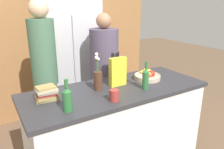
{
  "coord_description": "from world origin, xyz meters",
  "views": [
    {
      "loc": [
        -1.1,
        -1.73,
        1.73
      ],
      "look_at": [
        0.0,
        0.09,
        1.04
      ],
      "focal_mm": 35.0,
      "sensor_mm": 36.0,
      "label": 1
    }
  ],
  "objects_px": {
    "fruit_bowl": "(148,76)",
    "knife_block": "(115,68)",
    "cereal_box": "(118,72)",
    "coffee_mug": "(114,95)",
    "bottle_vinegar": "(67,99)",
    "person_in_blue": "(104,70)",
    "bottle_oil": "(145,78)",
    "flower_vase": "(98,79)",
    "person_at_sink": "(45,69)",
    "book_stack": "(47,93)",
    "refrigerator": "(71,58)"
  },
  "relations": [
    {
      "from": "refrigerator",
      "to": "flower_vase",
      "type": "bearing_deg",
      "value": -98.57
    },
    {
      "from": "cereal_box",
      "to": "bottle_oil",
      "type": "height_order",
      "value": "cereal_box"
    },
    {
      "from": "flower_vase",
      "to": "book_stack",
      "type": "bearing_deg",
      "value": 178.18
    },
    {
      "from": "bottle_vinegar",
      "to": "person_in_blue",
      "type": "height_order",
      "value": "person_in_blue"
    },
    {
      "from": "knife_block",
      "to": "flower_vase",
      "type": "distance_m",
      "value": 0.4
    },
    {
      "from": "book_stack",
      "to": "bottle_vinegar",
      "type": "height_order",
      "value": "bottle_vinegar"
    },
    {
      "from": "person_at_sink",
      "to": "person_in_blue",
      "type": "relative_size",
      "value": 1.1
    },
    {
      "from": "refrigerator",
      "to": "cereal_box",
      "type": "relative_size",
      "value": 6.51
    },
    {
      "from": "fruit_bowl",
      "to": "book_stack",
      "type": "distance_m",
      "value": 1.13
    },
    {
      "from": "fruit_bowl",
      "to": "bottle_vinegar",
      "type": "xyz_separation_m",
      "value": [
        -1.04,
        -0.26,
        0.07
      ]
    },
    {
      "from": "fruit_bowl",
      "to": "person_at_sink",
      "type": "distance_m",
      "value": 1.16
    },
    {
      "from": "flower_vase",
      "to": "person_at_sink",
      "type": "xyz_separation_m",
      "value": [
        -0.35,
        0.62,
        -0.0
      ]
    },
    {
      "from": "book_stack",
      "to": "person_in_blue",
      "type": "distance_m",
      "value": 1.07
    },
    {
      "from": "coffee_mug",
      "to": "cereal_box",
      "type": "bearing_deg",
      "value": 52.82
    },
    {
      "from": "book_stack",
      "to": "bottle_oil",
      "type": "relative_size",
      "value": 0.71
    },
    {
      "from": "knife_block",
      "to": "person_in_blue",
      "type": "height_order",
      "value": "person_in_blue"
    },
    {
      "from": "bottle_vinegar",
      "to": "person_at_sink",
      "type": "xyz_separation_m",
      "value": [
        0.06,
        0.89,
        0.01
      ]
    },
    {
      "from": "person_at_sink",
      "to": "bottle_oil",
      "type": "bearing_deg",
      "value": -26.66
    },
    {
      "from": "refrigerator",
      "to": "coffee_mug",
      "type": "xyz_separation_m",
      "value": [
        -0.19,
        -1.54,
        0.0
      ]
    },
    {
      "from": "fruit_bowl",
      "to": "knife_block",
      "type": "distance_m",
      "value": 0.38
    },
    {
      "from": "refrigerator",
      "to": "flower_vase",
      "type": "relative_size",
      "value": 5.17
    },
    {
      "from": "refrigerator",
      "to": "book_stack",
      "type": "bearing_deg",
      "value": -119.34
    },
    {
      "from": "person_at_sink",
      "to": "cereal_box",
      "type": "bearing_deg",
      "value": -25.48
    },
    {
      "from": "cereal_box",
      "to": "person_in_blue",
      "type": "height_order",
      "value": "person_in_blue"
    },
    {
      "from": "refrigerator",
      "to": "bottle_vinegar",
      "type": "xyz_separation_m",
      "value": [
        -0.6,
        -1.5,
        0.06
      ]
    },
    {
      "from": "bottle_oil",
      "to": "person_in_blue",
      "type": "distance_m",
      "value": 0.82
    },
    {
      "from": "refrigerator",
      "to": "book_stack",
      "type": "height_order",
      "value": "refrigerator"
    },
    {
      "from": "person_in_blue",
      "to": "bottle_oil",
      "type": "bearing_deg",
      "value": -110.91
    },
    {
      "from": "book_stack",
      "to": "coffee_mug",
      "type": "bearing_deg",
      "value": -32.45
    },
    {
      "from": "fruit_bowl",
      "to": "cereal_box",
      "type": "distance_m",
      "value": 0.41
    },
    {
      "from": "fruit_bowl",
      "to": "flower_vase",
      "type": "distance_m",
      "value": 0.63
    },
    {
      "from": "refrigerator",
      "to": "person_at_sink",
      "type": "distance_m",
      "value": 0.82
    },
    {
      "from": "fruit_bowl",
      "to": "coffee_mug",
      "type": "xyz_separation_m",
      "value": [
        -0.63,
        -0.3,
        0.01
      ]
    },
    {
      "from": "fruit_bowl",
      "to": "knife_block",
      "type": "height_order",
      "value": "knife_block"
    },
    {
      "from": "coffee_mug",
      "to": "bottle_oil",
      "type": "distance_m",
      "value": 0.42
    },
    {
      "from": "refrigerator",
      "to": "person_at_sink",
      "type": "relative_size",
      "value": 1.08
    },
    {
      "from": "refrigerator",
      "to": "fruit_bowl",
      "type": "bearing_deg",
      "value": -70.48
    },
    {
      "from": "fruit_bowl",
      "to": "bottle_oil",
      "type": "xyz_separation_m",
      "value": [
        -0.21,
        -0.22,
        0.08
      ]
    },
    {
      "from": "cereal_box",
      "to": "person_in_blue",
      "type": "relative_size",
      "value": 0.18
    },
    {
      "from": "knife_block",
      "to": "bottle_vinegar",
      "type": "distance_m",
      "value": 0.9
    },
    {
      "from": "coffee_mug",
      "to": "book_stack",
      "type": "bearing_deg",
      "value": 147.55
    },
    {
      "from": "bottle_vinegar",
      "to": "cereal_box",
      "type": "bearing_deg",
      "value": 23.01
    },
    {
      "from": "cereal_box",
      "to": "coffee_mug",
      "type": "distance_m",
      "value": 0.39
    },
    {
      "from": "refrigerator",
      "to": "knife_block",
      "type": "height_order",
      "value": "refrigerator"
    },
    {
      "from": "person_at_sink",
      "to": "person_in_blue",
      "type": "xyz_separation_m",
      "value": [
        0.75,
        -0.03,
        -0.12
      ]
    },
    {
      "from": "knife_block",
      "to": "cereal_box",
      "type": "distance_m",
      "value": 0.25
    },
    {
      "from": "fruit_bowl",
      "to": "cereal_box",
      "type": "xyz_separation_m",
      "value": [
        -0.4,
        0.01,
        0.11
      ]
    },
    {
      "from": "person_in_blue",
      "to": "fruit_bowl",
      "type": "bearing_deg",
      "value": -90.99
    },
    {
      "from": "cereal_box",
      "to": "person_at_sink",
      "type": "xyz_separation_m",
      "value": [
        -0.58,
        0.62,
        -0.03
      ]
    },
    {
      "from": "person_at_sink",
      "to": "fruit_bowl",
      "type": "bearing_deg",
      "value": -11.43
    }
  ]
}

